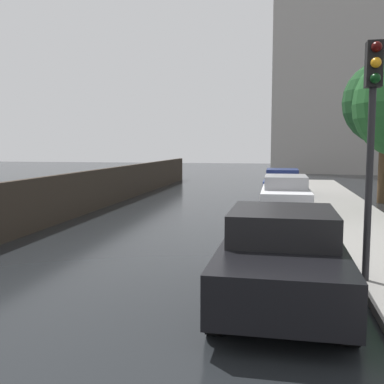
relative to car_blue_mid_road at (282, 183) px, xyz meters
The scene contains 4 objects.
car_blue_mid_road is the anchor object (origin of this frame).
car_black_far_ahead 14.71m from the car_blue_mid_road, 90.30° to the right, with size 1.94×4.12×1.47m.
car_white_behind_camera 5.55m from the car_blue_mid_road, 89.05° to the right, with size 1.75×3.90×1.40m.
traffic_light 13.97m from the car_blue_mid_road, 84.33° to the right, with size 0.26×0.39×4.05m.
Camera 1 is at (2.60, -1.58, 2.48)m, focal length 42.38 mm.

